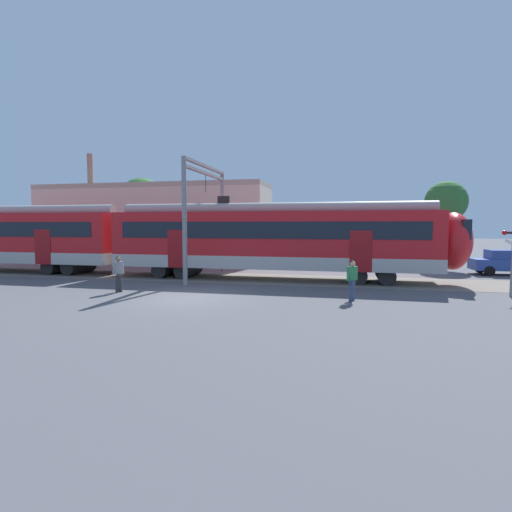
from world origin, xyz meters
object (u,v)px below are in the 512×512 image
object	(u,v)px
pedestrian_green	(352,278)
parked_car_blue	(506,262)
pedestrian_grey	(118,271)
commuter_train	(133,238)

from	to	relation	value
pedestrian_green	parked_car_blue	xyz separation A→B (m)	(9.41, 10.74, -0.18)
pedestrian_grey	parked_car_blue	bearing A→B (deg)	28.79
pedestrian_grey	parked_car_blue	world-z (taller)	pedestrian_grey
pedestrian_green	parked_car_blue	distance (m)	14.28
commuter_train	pedestrian_grey	bearing A→B (deg)	-66.13
pedestrian_grey	pedestrian_green	world-z (taller)	same
commuter_train	parked_car_blue	distance (m)	23.01
commuter_train	parked_car_blue	bearing A→B (deg)	12.72
commuter_train	pedestrian_grey	xyz separation A→B (m)	(2.58, -5.83, -1.29)
pedestrian_green	pedestrian_grey	bearing A→B (deg)	-179.18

